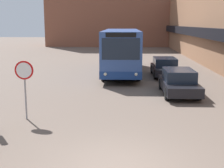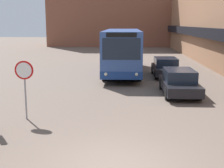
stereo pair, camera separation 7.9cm
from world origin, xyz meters
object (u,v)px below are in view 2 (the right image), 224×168
(city_bus, at_px, (122,50))
(stop_sign, at_px, (24,77))
(parked_car_front, at_px, (179,82))
(parked_car_middle, at_px, (166,67))

(city_bus, xyz_separation_m, stop_sign, (-3.80, -12.25, -0.07))
(parked_car_front, bearing_deg, stop_sign, -145.28)
(parked_car_front, height_order, parked_car_middle, parked_car_front)
(city_bus, relative_size, parked_car_front, 2.60)
(city_bus, distance_m, stop_sign, 12.83)
(parked_car_middle, height_order, stop_sign, stop_sign)
(city_bus, height_order, stop_sign, city_bus)
(city_bus, relative_size, stop_sign, 4.63)
(city_bus, height_order, parked_car_front, city_bus)
(parked_car_front, relative_size, parked_car_middle, 1.02)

